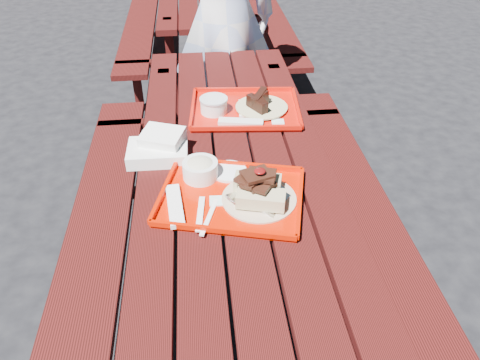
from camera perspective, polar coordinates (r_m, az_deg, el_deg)
The scene contains 7 objects.
ground at distance 2.29m, azimuth -0.40°, elevation -14.35°, with size 60.00×60.00×0.00m, color black.
picnic_table_near at distance 1.89m, azimuth -0.47°, elevation -3.61°, with size 1.41×2.40×0.75m.
picnic_table_far at distance 4.40m, azimuth -4.19°, elevation 20.61°, with size 1.41×2.40×0.75m.
near_tray at distance 1.63m, azimuth -0.96°, elevation -0.88°, with size 0.56×0.49×0.15m.
far_tray at distance 2.14m, azimuth 0.40°, elevation 8.78°, with size 0.52×0.42×0.08m.
white_cloth at distance 1.86m, azimuth -9.83°, elevation 3.89°, with size 0.23×0.20×0.09m.
person at distance 2.94m, azimuth -2.02°, elevation 19.17°, with size 0.65×0.43×1.79m, color #B3C5F1.
Camera 1 is at (-0.13, -1.43, 1.78)m, focal length 35.00 mm.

